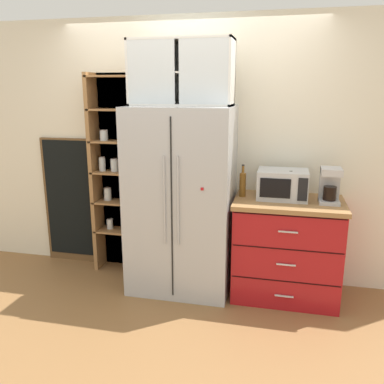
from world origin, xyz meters
name	(u,v)px	position (x,y,z in m)	size (l,w,h in m)	color
ground_plane	(182,285)	(0.00, 0.00, 0.00)	(10.79, 10.79, 0.00)	olive
wall_back_cream	(191,151)	(0.00, 0.40, 1.27)	(5.08, 0.10, 2.55)	silver
refrigerator	(182,200)	(0.00, 0.01, 0.87)	(0.95, 0.70, 1.73)	#B7BABF
pantry_shelf_column	(118,173)	(-0.76, 0.30, 1.04)	(0.53, 0.26, 2.04)	brown
counter_cabinet	(286,248)	(0.98, 0.04, 0.46)	(0.96, 0.64, 0.92)	#A8161C
microwave	(282,184)	(0.91, 0.09, 1.05)	(0.44, 0.33, 0.26)	#B7BABF
coffee_maker	(330,185)	(1.31, 0.05, 1.08)	(0.17, 0.20, 0.31)	#B7B7BC
mug_charcoal	(290,195)	(0.98, 0.02, 0.97)	(0.11, 0.07, 0.10)	#2D2D33
bottle_amber	(243,182)	(0.56, 0.08, 1.05)	(0.06, 0.06, 0.30)	brown
bottle_green	(290,187)	(0.98, 0.06, 1.03)	(0.07, 0.07, 0.26)	#285B33
upper_cabinet	(182,73)	(0.00, 0.06, 2.01)	(0.91, 0.32, 0.57)	silver
chalkboard_menu	(70,201)	(-1.34, 0.33, 0.69)	(0.60, 0.04, 1.38)	brown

